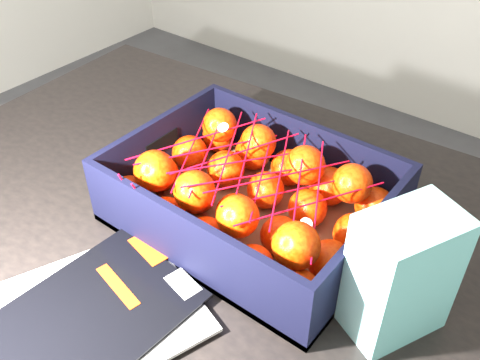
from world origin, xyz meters
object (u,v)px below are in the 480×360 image
Objects in this scene: magazine_stack at (89,315)px; retail_carton at (401,274)px; produce_crate at (251,204)px; table at (213,234)px.

magazine_stack is 1.81× the size of retail_carton.
produce_crate is at bearing -164.30° from retail_carton.
magazine_stack reaches higher than table.
magazine_stack is at bearing -117.29° from retail_carton.
produce_crate is (0.10, -0.01, 0.14)m from table.
produce_crate is at bearing -6.31° from table.
produce_crate is 2.22× the size of retail_carton.
retail_carton is (0.34, 0.26, 0.09)m from magazine_stack.
retail_carton is at bearing -9.23° from produce_crate.
table is 0.43m from retail_carton.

